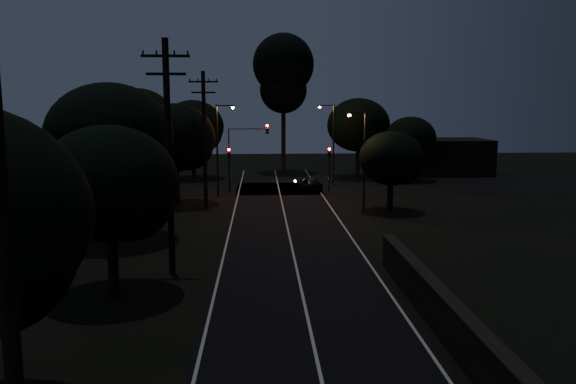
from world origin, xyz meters
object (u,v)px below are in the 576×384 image
streetlight_a (219,143)px  signal_left (229,162)px  streetlight_b (332,139)px  signal_mast (247,145)px  utility_pole_near (1,216)px  utility_pole_far (205,138)px  car (308,183)px  streetlight_c (362,154)px  utility_pole_mid (169,154)px  tall_pine (283,73)px  signal_right (329,161)px

streetlight_a → signal_left: bearing=70.4°
signal_left → streetlight_b: 10.84m
signal_mast → utility_pole_near: bearing=-94.2°
utility_pole_near → signal_left: (1.40, 41.99, -3.41)m
utility_pole_far → car: (8.75, 8.72, -4.83)m
streetlight_b → streetlight_c: streetlight_b is taller
utility_pole_mid → signal_left: bearing=86.8°
streetlight_a → car: size_ratio=2.07×
utility_pole_far → tall_pine: bearing=73.1°
utility_pole_mid → tall_pine: bearing=80.1°
signal_left → streetlight_c: (10.43, -9.99, 1.51)m
streetlight_b → utility_pole_mid: bearing=-111.3°
utility_pole_far → signal_right: 13.53m
utility_pole_mid → signal_right: 27.30m
signal_mast → car: size_ratio=1.61×
signal_mast → streetlight_a: bearing=-140.2°
utility_pole_near → signal_right: bearing=75.8°
utility_pole_near → utility_pole_mid: size_ratio=1.09×
utility_pole_near → streetlight_a: bearing=89.0°
car → utility_pole_near: bearing=60.0°
signal_mast → streetlight_b: 9.15m
utility_pole_far → signal_right: bearing=37.0°
signal_right → utility_pole_near: bearing=-104.2°
signal_right → streetlight_b: (0.71, 4.01, 1.80)m
streetlight_b → signal_right: bearing=-100.0°
signal_mast → signal_left: bearing=-179.9°
streetlight_a → utility_pole_near: bearing=-91.0°
utility_pole_far → car: 13.26m
tall_pine → streetlight_a: bearing=-110.4°
streetlight_b → streetlight_c: bearing=-87.9°
streetlight_a → tall_pine: bearing=69.6°
utility_pole_far → streetlight_c: utility_pole_far is taller
streetlight_b → signal_mast: bearing=-154.0°
signal_left → streetlight_c: bearing=-43.8°
tall_pine → utility_pole_far: bearing=-106.9°
utility_pole_far → streetlight_b: 16.51m
signal_left → car: (7.35, 0.73, -2.18)m
utility_pole_mid → utility_pole_far: (0.00, 17.00, -0.25)m
utility_pole_far → streetlight_b: (11.31, 12.00, -0.85)m
signal_mast → streetlight_a: size_ratio=0.78×
utility_pole_far → streetlight_b: utility_pole_far is taller
signal_left → streetlight_a: streetlight_a is taller
signal_mast → streetlight_b: streetlight_b is taller
utility_pole_near → signal_right: (10.60, 41.99, -3.41)m
utility_pole_far → utility_pole_near: bearing=-90.0°
streetlight_b → car: (-2.56, -3.28, -3.98)m
utility_pole_mid → car: 27.64m
utility_pole_mid → signal_left: size_ratio=2.68×
utility_pole_far → signal_left: utility_pole_far is taller
utility_pole_mid → signal_right: utility_pole_mid is taller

